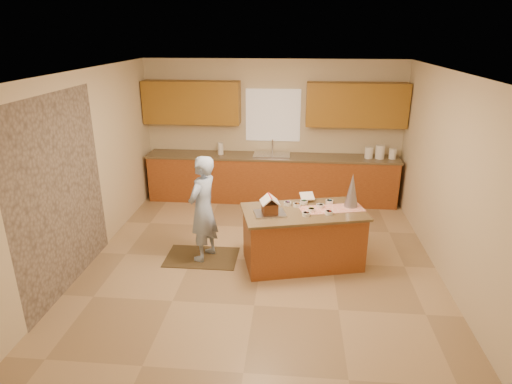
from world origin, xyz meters
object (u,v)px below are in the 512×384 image
(boy, at_px, (203,209))
(gingerbread_house, at_px, (270,206))
(tinsel_tree, at_px, (352,190))
(island_base, at_px, (303,238))

(boy, relative_size, gingerbread_house, 5.14)
(tinsel_tree, height_order, boy, boy)
(gingerbread_house, bearing_deg, island_base, 19.31)
(tinsel_tree, xyz_separation_m, boy, (-2.11, -0.19, -0.28))
(boy, bearing_deg, tinsel_tree, 116.71)
(tinsel_tree, height_order, gingerbread_house, tinsel_tree)
(tinsel_tree, xyz_separation_m, gingerbread_house, (-1.14, -0.38, -0.13))
(tinsel_tree, bearing_deg, gingerbread_house, -161.58)
(island_base, height_order, boy, boy)
(boy, bearing_deg, island_base, 110.62)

